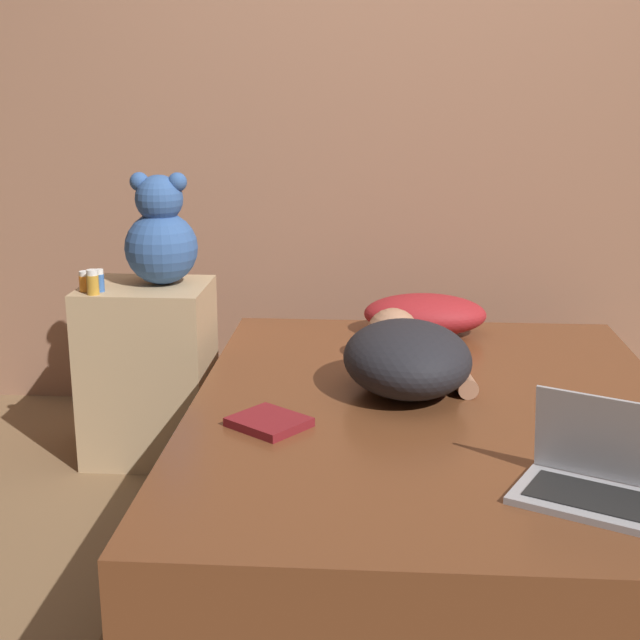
{
  "coord_description": "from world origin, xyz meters",
  "views": [
    {
      "loc": [
        -0.16,
        -2.41,
        1.34
      ],
      "look_at": [
        -0.35,
        0.23,
        0.62
      ],
      "focal_mm": 50.0,
      "sensor_mm": 36.0,
      "label": 1
    }
  ],
  "objects_px": {
    "bottle_amber": "(93,282)",
    "bottle_blue": "(100,281)",
    "pillow": "(426,314)",
    "bottle_orange": "(85,281)",
    "book": "(269,422)",
    "person_lying": "(406,355)",
    "laptop": "(595,476)",
    "teddy_bear": "(161,236)"
  },
  "relations": [
    {
      "from": "laptop",
      "to": "book",
      "type": "relative_size",
      "value": 1.54
    },
    {
      "from": "pillow",
      "to": "bottle_amber",
      "type": "xyz_separation_m",
      "value": [
        -1.13,
        -0.29,
        0.17
      ]
    },
    {
      "from": "bottle_amber",
      "to": "bottle_blue",
      "type": "bearing_deg",
      "value": 76.84
    },
    {
      "from": "bottle_amber",
      "to": "book",
      "type": "relative_size",
      "value": 0.35
    },
    {
      "from": "pillow",
      "to": "bottle_orange",
      "type": "xyz_separation_m",
      "value": [
        -1.17,
        -0.25,
        0.16
      ]
    },
    {
      "from": "bottle_amber",
      "to": "laptop",
      "type": "bearing_deg",
      "value": -35.0
    },
    {
      "from": "laptop",
      "to": "bottle_orange",
      "type": "distance_m",
      "value": 1.83
    },
    {
      "from": "bottle_blue",
      "to": "bottle_orange",
      "type": "bearing_deg",
      "value": 177.49
    },
    {
      "from": "laptop",
      "to": "person_lying",
      "type": "bearing_deg",
      "value": 146.54
    },
    {
      "from": "bottle_amber",
      "to": "bottle_blue",
      "type": "xyz_separation_m",
      "value": [
        0.01,
        0.04,
        -0.0
      ]
    },
    {
      "from": "laptop",
      "to": "bottle_orange",
      "type": "xyz_separation_m",
      "value": [
        -1.49,
        1.06,
        0.18
      ]
    },
    {
      "from": "person_lying",
      "to": "bottle_orange",
      "type": "relative_size",
      "value": 9.25
    },
    {
      "from": "laptop",
      "to": "book",
      "type": "distance_m",
      "value": 0.85
    },
    {
      "from": "person_lying",
      "to": "book",
      "type": "bearing_deg",
      "value": -144.71
    },
    {
      "from": "book",
      "to": "bottle_blue",
      "type": "bearing_deg",
      "value": 133.86
    },
    {
      "from": "laptop",
      "to": "bottle_amber",
      "type": "relative_size",
      "value": 4.44
    },
    {
      "from": "teddy_bear",
      "to": "bottle_orange",
      "type": "distance_m",
      "value": 0.3
    },
    {
      "from": "laptop",
      "to": "bottle_orange",
      "type": "relative_size",
      "value": 5.42
    },
    {
      "from": "teddy_bear",
      "to": "bottle_amber",
      "type": "distance_m",
      "value": 0.29
    },
    {
      "from": "bottle_blue",
      "to": "book",
      "type": "relative_size",
      "value": 0.32
    },
    {
      "from": "bottle_amber",
      "to": "book",
      "type": "xyz_separation_m",
      "value": [
        0.67,
        -0.65,
        -0.23
      ]
    },
    {
      "from": "book",
      "to": "pillow",
      "type": "bearing_deg",
      "value": 63.98
    },
    {
      "from": "person_lying",
      "to": "bottle_orange",
      "type": "height_order",
      "value": "bottle_orange"
    },
    {
      "from": "pillow",
      "to": "laptop",
      "type": "relative_size",
      "value": 1.17
    },
    {
      "from": "pillow",
      "to": "bottle_amber",
      "type": "distance_m",
      "value": 1.18
    },
    {
      "from": "bottle_amber",
      "to": "bottle_blue",
      "type": "relative_size",
      "value": 1.09
    },
    {
      "from": "bottle_blue",
      "to": "pillow",
      "type": "bearing_deg",
      "value": 12.5
    },
    {
      "from": "bottle_orange",
      "to": "book",
      "type": "distance_m",
      "value": 1.02
    },
    {
      "from": "laptop",
      "to": "bottle_amber",
      "type": "height_order",
      "value": "bottle_amber"
    },
    {
      "from": "person_lying",
      "to": "bottle_orange",
      "type": "xyz_separation_m",
      "value": [
        -1.09,
        0.35,
        0.13
      ]
    },
    {
      "from": "book",
      "to": "person_lying",
      "type": "bearing_deg",
      "value": 42.56
    },
    {
      "from": "person_lying",
      "to": "bottle_amber",
      "type": "height_order",
      "value": "bottle_amber"
    },
    {
      "from": "teddy_bear",
      "to": "bottle_orange",
      "type": "relative_size",
      "value": 5.62
    },
    {
      "from": "pillow",
      "to": "teddy_bear",
      "type": "xyz_separation_m",
      "value": [
        -0.94,
        -0.11,
        0.3
      ]
    },
    {
      "from": "pillow",
      "to": "teddy_bear",
      "type": "relative_size",
      "value": 1.13
    },
    {
      "from": "teddy_bear",
      "to": "bottle_blue",
      "type": "relative_size",
      "value": 5.04
    },
    {
      "from": "bottle_orange",
      "to": "bottle_amber",
      "type": "height_order",
      "value": "bottle_amber"
    },
    {
      "from": "pillow",
      "to": "bottle_orange",
      "type": "bearing_deg",
      "value": -168.13
    },
    {
      "from": "person_lying",
      "to": "teddy_bear",
      "type": "height_order",
      "value": "teddy_bear"
    },
    {
      "from": "pillow",
      "to": "teddy_bear",
      "type": "distance_m",
      "value": 0.99
    },
    {
      "from": "person_lying",
      "to": "book",
      "type": "distance_m",
      "value": 0.51
    },
    {
      "from": "pillow",
      "to": "bottle_orange",
      "type": "distance_m",
      "value": 1.21
    }
  ]
}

